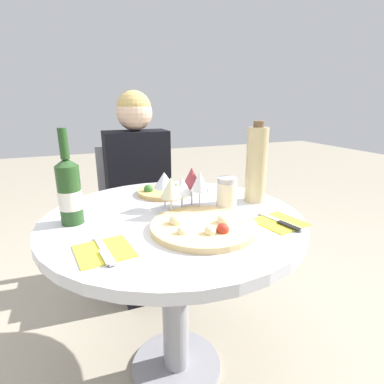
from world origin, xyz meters
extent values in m
plane|color=#9E937F|center=(0.00, 0.00, 0.00)|extent=(12.00, 12.00, 0.00)
cylinder|color=gray|center=(0.00, 0.00, 0.01)|extent=(0.38, 0.38, 0.02)
cylinder|color=gray|center=(0.00, 0.00, 0.35)|extent=(0.11, 0.11, 0.66)
cylinder|color=silver|center=(0.00, 0.00, 0.70)|extent=(0.95, 0.95, 0.04)
cylinder|color=slate|center=(0.03, 0.76, 0.01)|extent=(0.39, 0.39, 0.01)
cylinder|color=slate|center=(0.03, 0.76, 0.20)|extent=(0.06, 0.06, 0.41)
cube|color=slate|center=(0.03, 0.76, 0.42)|extent=(0.44, 0.44, 0.03)
cube|color=slate|center=(0.03, 0.96, 0.64)|extent=(0.44, 0.02, 0.41)
cube|color=black|center=(0.03, 0.61, 0.22)|extent=(0.31, 0.31, 0.44)
cube|color=black|center=(0.03, 0.76, 0.70)|extent=(0.37, 0.19, 0.52)
sphere|color=#DBB293|center=(0.03, 0.76, 1.06)|extent=(0.20, 0.20, 0.20)
sphere|color=tan|center=(0.03, 0.76, 1.08)|extent=(0.19, 0.19, 0.19)
cylinder|color=#E5C17F|center=(0.05, -0.16, 0.73)|extent=(0.35, 0.35, 0.02)
sphere|color=#B22D1E|center=(0.08, -0.24, 0.75)|extent=(0.04, 0.04, 0.04)
sphere|color=beige|center=(-0.03, -0.12, 0.75)|extent=(0.04, 0.04, 0.04)
sphere|color=beige|center=(0.04, -0.24, 0.75)|extent=(0.04, 0.04, 0.04)
sphere|color=beige|center=(0.11, -0.18, 0.75)|extent=(0.04, 0.04, 0.04)
sphere|color=beige|center=(-0.04, -0.20, 0.75)|extent=(0.03, 0.03, 0.03)
cylinder|color=tan|center=(0.04, 0.26, 0.73)|extent=(0.24, 0.24, 0.02)
sphere|color=#B22D1E|center=(0.07, 0.34, 0.75)|extent=(0.03, 0.03, 0.03)
sphere|color=#336B28|center=(0.09, 0.26, 0.75)|extent=(0.03, 0.03, 0.03)
sphere|color=beige|center=(0.00, 0.32, 0.74)|extent=(0.02, 0.02, 0.02)
sphere|color=beige|center=(0.08, 0.35, 0.75)|extent=(0.03, 0.03, 0.03)
sphere|color=#336B28|center=(0.09, 0.29, 0.75)|extent=(0.03, 0.03, 0.03)
sphere|color=#336B28|center=(-0.03, 0.27, 0.75)|extent=(0.04, 0.04, 0.04)
cylinder|color=#23471E|center=(-0.35, 0.06, 0.82)|extent=(0.08, 0.08, 0.20)
cone|color=#23471E|center=(-0.35, 0.06, 0.93)|extent=(0.08, 0.08, 0.03)
cylinder|color=#23471E|center=(-0.35, 0.06, 0.99)|extent=(0.03, 0.03, 0.10)
cylinder|color=silver|center=(-0.35, 0.06, 0.80)|extent=(0.08, 0.08, 0.06)
cylinder|color=tan|center=(0.37, 0.02, 0.87)|extent=(0.08, 0.08, 0.30)
cylinder|color=brown|center=(0.37, 0.02, 1.04)|extent=(0.04, 0.04, 0.02)
cylinder|color=silver|center=(0.21, -0.03, 0.77)|extent=(0.08, 0.08, 0.11)
cylinder|color=#B2B2B7|center=(0.21, -0.03, 0.84)|extent=(0.07, 0.07, 0.02)
cylinder|color=silver|center=(-0.01, -0.01, 0.72)|extent=(0.06, 0.06, 0.00)
cylinder|color=silver|center=(-0.01, -0.01, 0.76)|extent=(0.01, 0.01, 0.07)
cone|color=beige|center=(-0.01, -0.01, 0.83)|extent=(0.08, 0.08, 0.07)
cylinder|color=silver|center=(0.05, 0.03, 0.72)|extent=(0.06, 0.06, 0.00)
cylinder|color=silver|center=(0.05, 0.03, 0.75)|extent=(0.01, 0.01, 0.06)
cone|color=silver|center=(0.05, 0.03, 0.82)|extent=(0.08, 0.08, 0.07)
cylinder|color=silver|center=(0.10, -0.01, 0.72)|extent=(0.06, 0.06, 0.00)
cylinder|color=silver|center=(0.10, -0.01, 0.76)|extent=(0.01, 0.01, 0.08)
cone|color=silver|center=(0.10, -0.01, 0.84)|extent=(0.07, 0.07, 0.07)
cylinder|color=silver|center=(-0.01, 0.07, 0.72)|extent=(0.06, 0.06, 0.00)
cylinder|color=silver|center=(-0.01, 0.07, 0.76)|extent=(0.01, 0.01, 0.08)
cone|color=silver|center=(-0.01, 0.07, 0.83)|extent=(0.08, 0.08, 0.06)
cylinder|color=silver|center=(0.10, 0.07, 0.72)|extent=(0.06, 0.06, 0.00)
cylinder|color=silver|center=(0.10, 0.07, 0.76)|extent=(0.01, 0.01, 0.07)
cone|color=#9E383D|center=(0.10, 0.07, 0.83)|extent=(0.08, 0.08, 0.08)
cube|color=yellow|center=(-0.27, -0.20, 0.72)|extent=(0.17, 0.17, 0.00)
cube|color=silver|center=(-0.27, -0.20, 0.73)|extent=(0.04, 0.19, 0.00)
cube|color=silver|center=(-0.27, -0.24, 0.73)|extent=(0.03, 0.09, 0.00)
cube|color=yellow|center=(0.31, -0.21, 0.72)|extent=(0.18, 0.18, 0.00)
cube|color=silver|center=(0.31, -0.21, 0.73)|extent=(0.06, 0.19, 0.00)
cube|color=black|center=(0.31, -0.26, 0.73)|extent=(0.04, 0.09, 0.00)
camera|label=1|loc=(-0.33, -0.98, 1.12)|focal=28.00mm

